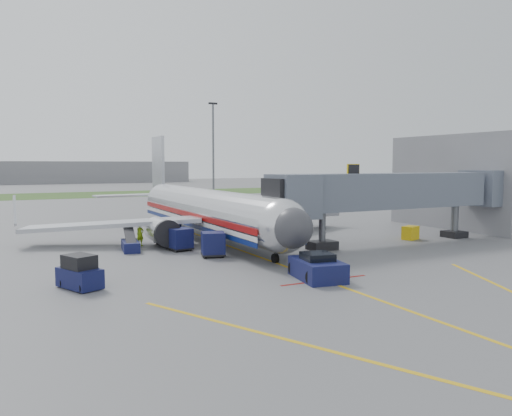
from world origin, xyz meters
name	(u,v)px	position (x,y,z in m)	size (l,w,h in m)	color
ground	(290,268)	(0.00, 0.00, 0.00)	(400.00, 400.00, 0.00)	#565659
grass_strip	(86,195)	(0.00, 90.00, 0.01)	(300.00, 25.00, 0.01)	#2D4C1E
apron_markings	(361,294)	(0.00, -7.40, 0.00)	(21.52, 50.00, 0.01)	gold
airliner	(206,210)	(0.00, 15.25, 2.65)	(32.10, 35.67, 10.25)	silver
jet_bridge	(389,192)	(12.86, 5.00, 4.47)	(25.30, 4.00, 6.90)	slate
terminal	(477,181)	(30.00, 10.00, 5.00)	(10.00, 16.00, 10.00)	slate
light_mast_right	(213,147)	(25.00, 75.00, 10.78)	(2.00, 0.44, 20.40)	#595B60
distant_terminal	(23,172)	(-10.00, 170.00, 4.00)	(120.00, 14.00, 8.00)	slate
pushback_tug	(317,268)	(-0.18, -3.50, 0.66)	(2.94, 4.15, 1.59)	#0E153E
baggage_tug	(80,273)	(-13.20, 0.61, 0.83)	(2.38, 3.02, 1.88)	#0E153E
baggage_cart_a	(180,239)	(-4.33, 9.81, 0.90)	(1.87, 1.87, 1.77)	#0E153E
baggage_cart_b	(168,233)	(-4.33, 13.22, 1.00)	(2.09, 2.09, 1.97)	#0E153E
baggage_cart_c	(213,244)	(-3.00, 6.13, 0.93)	(2.08, 2.08, 1.83)	#0E153E
belt_loader	(130,245)	(-7.92, 11.51, 0.46)	(1.64, 3.88, 1.84)	#0E153E
ground_power_cart	(410,233)	(16.34, 5.87, 0.60)	(1.78, 1.47, 1.23)	yellow
ramp_worker	(140,235)	(-6.66, 13.38, 0.98)	(0.71, 0.47, 1.95)	#A6DC19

